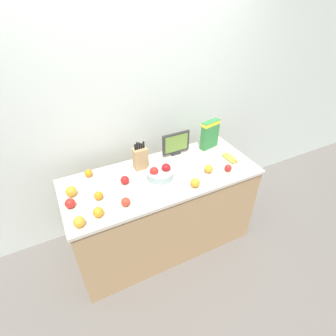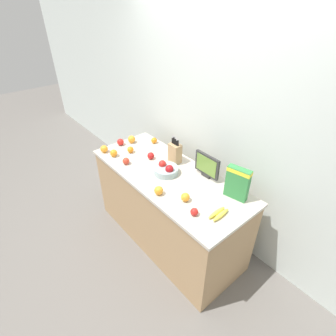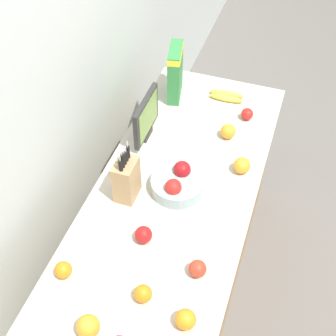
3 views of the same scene
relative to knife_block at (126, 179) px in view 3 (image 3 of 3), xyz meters
name	(u,v)px [view 3 (image 3 of 3)]	position (x,y,z in m)	size (l,w,h in m)	color
ground_plane	(175,282)	(0.12, -0.20, -1.02)	(14.00, 14.00, 0.00)	slate
wall_back	(51,94)	(0.12, 0.38, 0.28)	(9.00, 0.06, 2.60)	silver
counter	(176,240)	(0.12, -0.20, -0.56)	(1.79, 0.74, 0.90)	tan
knife_block	(126,179)	(0.00, 0.00, 0.00)	(0.13, 0.09, 0.31)	tan
small_monitor	(146,117)	(0.40, 0.05, 0.02)	(0.29, 0.03, 0.24)	#2D2D2D
cereal_box	(175,71)	(0.78, 0.02, 0.05)	(0.21, 0.11, 0.30)	#338442
fruit_bowl	(177,183)	(0.10, -0.21, -0.07)	(0.25, 0.25, 0.12)	#99B2B7
banana_bunch	(226,96)	(0.84, -0.26, -0.09)	(0.09, 0.20, 0.04)	yellow
apple_rear	(247,114)	(0.70, -0.41, -0.08)	(0.07, 0.07, 0.07)	red
apple_front	(143,235)	(-0.21, -0.16, -0.07)	(0.08, 0.08, 0.08)	red
apple_rightmost	(198,269)	(-0.29, -0.42, -0.07)	(0.07, 0.07, 0.07)	red
orange_mid_right	(63,270)	(-0.47, 0.08, -0.08)	(0.07, 0.07, 0.07)	orange
orange_front_right	(186,319)	(-0.51, -0.44, -0.07)	(0.08, 0.08, 0.08)	orange
orange_back_center	(143,294)	(-0.47, -0.25, -0.07)	(0.07, 0.07, 0.07)	orange
orange_mid_left	(242,166)	(0.31, -0.47, -0.07)	(0.08, 0.08, 0.08)	orange
orange_front_center	(88,326)	(-0.65, -0.11, -0.07)	(0.09, 0.09, 0.09)	orange
orange_near_bowl	(228,131)	(0.53, -0.34, -0.07)	(0.08, 0.08, 0.08)	orange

